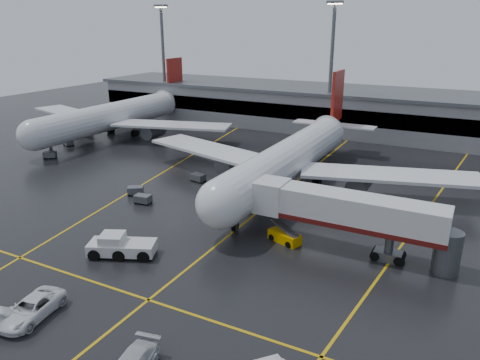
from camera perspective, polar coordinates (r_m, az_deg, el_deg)
The scene contains 19 objects.
ground at distance 56.08m, azimuth 2.76°, elevation -3.59°, with size 220.00×220.00×0.00m, color black.
apron_line_centre at distance 56.08m, azimuth 2.76°, elevation -3.58°, with size 0.25×90.00×0.02m, color gold.
apron_line_stop at distance 39.41m, azimuth -11.29°, elevation -14.39°, with size 60.00×0.25×0.02m, color gold.
apron_line_left at distance 73.83m, azimuth -8.11°, elevation 1.81°, with size 0.25×70.00×0.02m, color gold.
apron_line_right at distance 61.12m, azimuth 22.43°, elevation -3.12°, with size 0.25×70.00×0.02m, color gold.
terminal at distance 98.99m, azimuth 14.71°, elevation 8.29°, with size 122.00×19.00×8.60m.
light_mast_left at distance 111.48m, azimuth -9.50°, elevation 15.03°, with size 3.00×1.20×25.45m.
light_mast_mid at distance 93.29m, azimuth 11.28°, elevation 14.23°, with size 3.00×1.20×25.45m.
main_airliner at distance 63.18m, azimuth 6.54°, elevation 2.94°, with size 48.80×45.60×14.10m.
second_airliner at distance 95.27m, azimuth -15.05°, elevation 7.80°, with size 48.80×45.60×14.10m.
jet_bridge at distance 45.74m, azimuth 13.24°, elevation -4.11°, with size 19.90×3.40×6.05m.
pushback_tractor at distance 46.41m, azimuth -14.62°, elevation -7.98°, with size 6.88×4.92×2.28m.
belt_loader at distance 47.91m, azimuth 5.55°, elevation -7.03°, with size 3.77×2.57×2.21m.
service_van_a at distance 39.66m, azimuth -24.47°, elevation -14.32°, with size 2.60×5.64×1.57m, color white.
baggage_cart_a at distance 58.74m, azimuth -11.96°, elevation -2.28°, with size 2.15×1.54×1.12m.
baggage_cart_b at distance 61.92m, azimuth -12.84°, elevation -1.24°, with size 2.39×2.19×1.12m.
baggage_cart_c at distance 65.69m, azimuth -5.21°, elevation 0.34°, with size 2.21×1.65×1.12m.
baggage_cart_d at distance 90.72m, azimuth -20.53°, elevation 4.40°, with size 2.34×1.95×1.12m.
baggage_cart_e at distance 83.21m, azimuth -22.52°, elevation 2.93°, with size 2.39×2.17×1.12m.
Camera 1 is at (21.56, -47.17, 21.35)m, focal length 34.39 mm.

